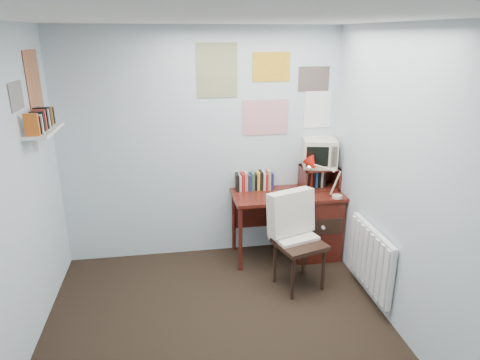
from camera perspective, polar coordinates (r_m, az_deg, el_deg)
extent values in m
plane|color=black|center=(3.67, -2.19, -22.19)|extent=(3.50, 3.50, 0.00)
cube|color=silver|center=(4.65, -5.12, 4.43)|extent=(3.00, 0.02, 2.50)
cube|color=silver|center=(3.49, 22.78, -2.04)|extent=(0.02, 3.50, 2.50)
cube|color=white|center=(2.76, -2.88, 20.76)|extent=(3.00, 3.50, 0.02)
cube|color=#521A12|center=(4.70, 6.35, -1.97)|extent=(1.20, 0.55, 0.03)
cube|color=#521A12|center=(4.94, 9.90, -5.85)|extent=(0.50, 0.50, 0.72)
cylinder|color=#521A12|center=(4.53, 0.06, -7.95)|extent=(0.04, 0.04, 0.72)
cylinder|color=#521A12|center=(4.95, -0.83, -5.51)|extent=(0.04, 0.04, 0.72)
cube|color=#521A12|center=(4.99, 2.66, -4.59)|extent=(0.64, 0.02, 0.30)
cube|color=black|center=(4.25, 7.96, -8.47)|extent=(0.59, 0.58, 0.93)
cube|color=red|center=(4.59, 12.98, -0.09)|extent=(0.29, 0.26, 0.38)
cube|color=#521A12|center=(4.87, 10.48, 0.36)|extent=(0.40, 0.30, 0.25)
cube|color=beige|center=(4.80, 10.56, 3.76)|extent=(0.42, 0.40, 0.34)
cube|color=#521A12|center=(4.77, 3.03, 0.07)|extent=(0.60, 0.14, 0.22)
cube|color=white|center=(4.24, 17.01, -9.97)|extent=(0.09, 0.80, 0.60)
cube|color=white|center=(4.07, -24.68, 6.01)|extent=(0.20, 0.62, 0.24)
cube|color=white|center=(4.63, 3.52, 11.97)|extent=(1.20, 0.01, 0.90)
cube|color=white|center=(4.04, -26.73, 11.14)|extent=(0.01, 0.70, 0.60)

